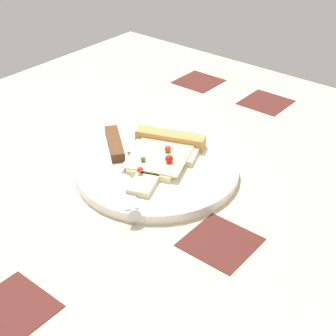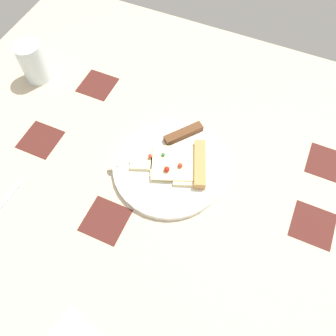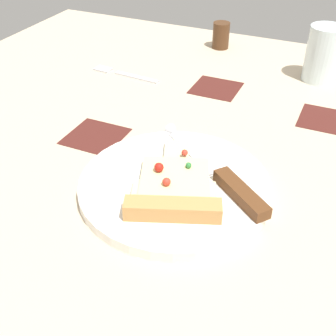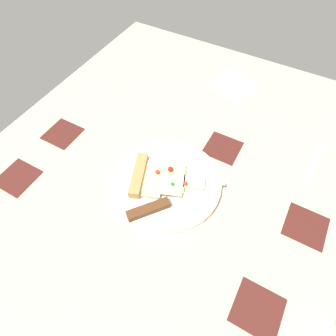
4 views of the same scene
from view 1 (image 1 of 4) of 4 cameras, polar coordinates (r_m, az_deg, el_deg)
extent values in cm
cube|color=#C6B293|center=(76.97, -1.75, -5.32)|extent=(114.63, 114.63, 3.00)
cube|color=#4C1E19|center=(64.36, -17.04, -15.00)|extent=(9.00, 9.00, 0.20)
cube|color=#4C1E19|center=(108.24, 10.79, 7.10)|extent=(9.00, 9.00, 0.20)
cube|color=#4C1E19|center=(116.16, 3.41, 9.49)|extent=(9.00, 9.00, 0.20)
cube|color=#4C1E19|center=(70.68, 5.95, -8.17)|extent=(9.00, 9.00, 0.20)
cylinder|color=white|center=(83.11, -1.22, -0.13)|extent=(26.43, 26.43, 1.54)
cube|color=beige|center=(85.64, -0.36, 1.97)|extent=(9.58, 12.43, 1.00)
cube|color=beige|center=(81.24, -1.57, 0.06)|extent=(7.83, 8.74, 1.00)
cube|color=beige|center=(77.35, -2.79, -1.86)|extent=(6.15, 5.24, 1.00)
cube|color=#F2E099|center=(82.88, -1.01, 1.34)|extent=(12.66, 12.20, 0.30)
cube|color=tan|center=(87.80, 0.26, 3.27)|extent=(6.78, 12.13, 2.20)
sphere|color=red|center=(83.45, -0.03, 2.15)|extent=(1.11, 1.11, 1.11)
sphere|color=red|center=(78.55, -3.13, -0.15)|extent=(0.92, 0.92, 0.92)
sphere|color=#2D7A38|center=(81.11, -2.78, 1.00)|extent=(0.83, 0.83, 0.83)
sphere|color=#B21E14|center=(80.66, 0.13, 1.03)|extent=(1.30, 1.30, 1.30)
cube|color=silver|center=(77.77, -4.81, -2.05)|extent=(9.04, 10.63, 0.30)
cone|color=silver|center=(72.97, -4.14, -4.70)|extent=(2.81, 2.81, 2.00)
cube|color=#593319|center=(87.48, -5.95, 2.73)|extent=(7.95, 9.19, 1.60)
camera|label=2|loc=(0.73, 46.23, 45.41)|focal=36.78mm
camera|label=3|loc=(1.16, 6.43, 28.97)|focal=46.85mm
camera|label=4|loc=(0.86, -34.63, 37.40)|focal=30.34mm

